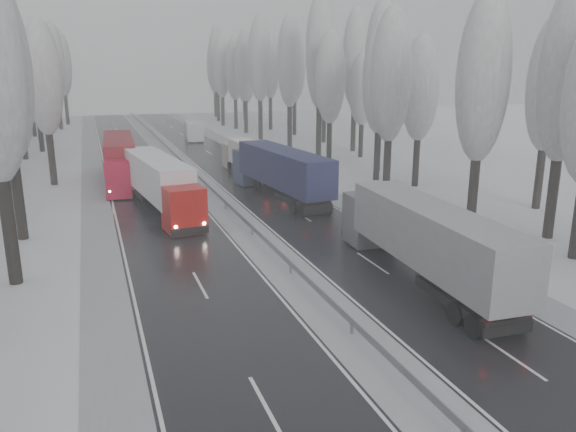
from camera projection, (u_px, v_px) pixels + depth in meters
ground at (398, 380)px, 21.28m from camera, size 260.00×260.00×0.00m
carriageway_right at (278, 199)px, 50.30m from camera, size 7.50×200.00×0.03m
carriageway_left at (159, 209)px, 46.90m from camera, size 7.50×200.00×0.03m
median_slush at (220, 204)px, 48.60m from camera, size 3.00×200.00×0.04m
shoulder_right at (328, 195)px, 51.89m from camera, size 2.40×200.00×0.04m
shoulder_left at (97, 214)px, 45.30m from camera, size 2.40×200.00×0.04m
median_guardrail at (220, 197)px, 48.44m from camera, size 0.12×200.00×0.76m
tree_15 at (567, 74)px, 36.25m from camera, size 3.60×3.60×17.13m
tree_16 at (483, 80)px, 37.67m from camera, size 3.60×3.60×16.53m
tree_17 at (550, 86)px, 44.59m from camera, size 3.60×3.60×15.54m
tree_18 at (391, 77)px, 47.84m from camera, size 3.60×3.60×16.58m
tree_19 at (420, 89)px, 53.59m from camera, size 3.60×3.60×14.57m
tree_20 at (380, 81)px, 56.48m from camera, size 3.60×3.60×15.71m
tree_21 at (381, 62)px, 60.37m from camera, size 3.60×3.60×18.62m
tree_22 at (330, 78)px, 65.68m from camera, size 3.60×3.60×15.86m
tree_23 at (363, 89)px, 71.73m from camera, size 3.60×3.60×13.55m
tree_24 at (320, 53)px, 70.14m from camera, size 3.60×3.60×20.49m
tree_25 at (355, 59)px, 76.19m from camera, size 3.60×3.60×19.44m
tree_26 at (290, 63)px, 79.65m from camera, size 3.60×3.60×18.78m
tree_27 at (325, 68)px, 85.79m from camera, size 3.60×3.60×17.62m
tree_28 at (260, 60)px, 88.84m from camera, size 3.60×3.60×19.62m
tree_29 at (295, 66)px, 95.12m from camera, size 3.60×3.60×18.11m
tree_30 at (245, 67)px, 98.08m from camera, size 3.60×3.60×17.86m
tree_31 at (270, 64)px, 103.52m from camera, size 3.60×3.60×18.58m
tree_32 at (235, 69)px, 105.03m from camera, size 3.60×3.60×17.33m
tree_33 at (245, 79)px, 110.18m from camera, size 3.60×3.60×14.33m
tree_34 at (221, 68)px, 111.16m from camera, size 3.60×3.60×17.63m
tree_35 at (260, 66)px, 117.68m from camera, size 3.60×3.60×18.25m
tree_36 at (217, 60)px, 120.12m from camera, size 3.60×3.60×20.23m
tree_37 at (244, 71)px, 126.66m from camera, size 3.60×3.60×16.37m
tree_38 at (214, 67)px, 130.66m from camera, size 3.60×3.60×17.97m
tree_39 at (222, 71)px, 135.51m from camera, size 3.60×3.60×16.19m
tree_58 at (3, 73)px, 35.91m from camera, size 3.60×3.60×17.21m
tree_62 at (43, 79)px, 53.94m from camera, size 3.60×3.60×16.04m
tree_64 at (6, 82)px, 60.83m from camera, size 3.60×3.60×15.42m
tree_66 at (16, 81)px, 69.67m from camera, size 3.60×3.60×15.23m
tree_67 at (7, 71)px, 72.56m from camera, size 3.60×3.60×17.09m
tree_68 at (34, 73)px, 76.11m from camera, size 3.60×3.60×16.65m
tree_70 at (41, 70)px, 85.29m from camera, size 3.60×3.60×17.09m
tree_71 at (8, 59)px, 86.99m from camera, size 3.60×3.60×19.61m
tree_72 at (28, 78)px, 93.29m from camera, size 3.60×3.60×15.11m
tree_73 at (11, 69)px, 95.65m from camera, size 3.60×3.60×17.22m
tree_74 at (54, 60)px, 103.62m from camera, size 3.60×3.60×19.68m
tree_75 at (3, 64)px, 104.49m from camera, size 3.60×3.60×18.60m
tree_76 at (62, 65)px, 112.69m from camera, size 3.60×3.60×18.55m
tree_77 at (35, 78)px, 115.21m from camera, size 3.60×3.60×14.32m
tree_78 at (45, 62)px, 117.39m from camera, size 3.60×3.60×19.55m
tree_79 at (33, 69)px, 120.54m from camera, size 3.60×3.60×17.07m
truck_grey_tarp at (421, 235)px, 30.60m from camera, size 3.64×17.45×4.45m
truck_blue_box at (278, 169)px, 50.16m from camera, size 4.54×17.81×4.53m
truck_cream_box at (251, 158)px, 59.27m from camera, size 2.66×14.77×3.77m
box_truck_distant at (194, 131)px, 90.52m from camera, size 3.37×8.42×3.06m
truck_red_white at (160, 181)px, 45.36m from camera, size 4.68×17.19×4.37m
truck_red_red at (120, 158)px, 56.48m from camera, size 3.60×17.89×4.56m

